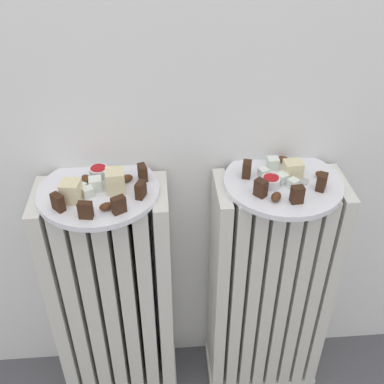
{
  "coord_description": "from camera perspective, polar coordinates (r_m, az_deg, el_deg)",
  "views": [
    {
      "loc": [
        -0.06,
        -0.52,
        1.23
      ],
      "look_at": [
        0.0,
        0.28,
        0.65
      ],
      "focal_mm": 43.87,
      "sensor_mm": 36.0,
      "label": 1
    }
  ],
  "objects": [
    {
      "name": "marble_cake_slice_left_1",
      "position": [
        0.95,
        -14.47,
        0.08
      ],
      "size": [
        0.04,
        0.04,
        0.04
      ],
      "primitive_type": "cube",
      "rotation": [
        0.0,
        0.0,
        -0.15
      ],
      "color": "beige",
      "rests_on": "plate_left"
    },
    {
      "name": "dark_cake_slice_right_1",
      "position": [
        0.95,
        8.36,
        0.48
      ],
      "size": [
        0.03,
        0.03,
        0.04
      ],
      "primitive_type": "cube",
      "rotation": [
        0.0,
        0.0,
        -0.87
      ],
      "color": "#382114",
      "rests_on": "plate_right"
    },
    {
      "name": "medjool_date_left_1",
      "position": [
        1.01,
        -12.77,
        1.56
      ],
      "size": [
        0.03,
        0.03,
        0.02
      ],
      "primitive_type": "ellipsoid",
      "rotation": [
        0.0,
        0.0,
        1.91
      ],
      "color": "#4C2814",
      "rests_on": "plate_left"
    },
    {
      "name": "plate_right",
      "position": [
        1.02,
        11.0,
        1.15
      ],
      "size": [
        0.25,
        0.25,
        0.01
      ],
      "primitive_type": "cylinder",
      "color": "white",
      "rests_on": "radiator_right"
    },
    {
      "name": "medjool_date_left_0",
      "position": [
        0.92,
        -10.39,
        -1.74
      ],
      "size": [
        0.03,
        0.03,
        0.02
      ],
      "primitive_type": "ellipsoid",
      "rotation": [
        0.0,
        0.0,
        0.41
      ],
      "color": "#4C2814",
      "rests_on": "plate_left"
    },
    {
      "name": "turkish_delight_right_1",
      "position": [
        1.01,
        8.68,
        2.33
      ],
      "size": [
        0.03,
        0.03,
        0.02
      ],
      "primitive_type": "cube",
      "rotation": [
        0.0,
        0.0,
        0.4
      ],
      "color": "white",
      "rests_on": "plate_right"
    },
    {
      "name": "medjool_date_right_2",
      "position": [
        0.95,
        10.2,
        -0.57
      ],
      "size": [
        0.03,
        0.03,
        0.02
      ],
      "primitive_type": "ellipsoid",
      "rotation": [
        0.0,
        0.0,
        0.99
      ],
      "color": "#4C2814",
      "rests_on": "plate_right"
    },
    {
      "name": "dark_cake_slice_right_3",
      "position": [
        0.99,
        15.49,
        1.18
      ],
      "size": [
        0.03,
        0.03,
        0.04
      ],
      "primitive_type": "cube",
      "rotation": [
        0.0,
        0.0,
        1.05
      ],
      "color": "#382114",
      "rests_on": "plate_right"
    },
    {
      "name": "dark_cake_slice_left_3",
      "position": [
        0.94,
        -6.26,
        0.28
      ],
      "size": [
        0.02,
        0.03,
        0.03
      ],
      "primitive_type": "cube",
      "rotation": [
        0.0,
        0.0,
        1.18
      ],
      "color": "#382114",
      "rests_on": "plate_left"
    },
    {
      "name": "turkish_delight_left_3",
      "position": [
        0.98,
        -13.35,
        0.44
      ],
      "size": [
        0.03,
        0.03,
        0.02
      ],
      "primitive_type": "cube",
      "rotation": [
        0.0,
        0.0,
        1.08
      ],
      "color": "white",
      "rests_on": "plate_left"
    },
    {
      "name": "medjool_date_right_3",
      "position": [
        1.07,
        10.87,
        3.91
      ],
      "size": [
        0.03,
        0.02,
        0.02
      ],
      "primitive_type": "ellipsoid",
      "rotation": [
        0.0,
        0.0,
        3.03
      ],
      "color": "#4C2814",
      "rests_on": "plate_right"
    },
    {
      "name": "dark_cake_slice_left_0",
      "position": [
        0.94,
        -15.99,
        -1.21
      ],
      "size": [
        0.03,
        0.03,
        0.03
      ],
      "primitive_type": "cube",
      "rotation": [
        0.0,
        0.0,
        -0.82
      ],
      "color": "#382114",
      "rests_on": "plate_left"
    },
    {
      "name": "turkish_delight_left_1",
      "position": [
        1.0,
        -9.79,
        2.09
      ],
      "size": [
        0.03,
        0.03,
        0.02
      ],
      "primitive_type": "cube",
      "rotation": [
        0.0,
        0.0,
        1.37
      ],
      "color": "white",
      "rests_on": "plate_left"
    },
    {
      "name": "dark_cake_slice_left_1",
      "position": [
        0.9,
        -12.82,
        -2.17
      ],
      "size": [
        0.03,
        0.02,
        0.03
      ],
      "primitive_type": "cube",
      "rotation": [
        0.0,
        0.0,
        -0.15
      ],
      "color": "#382114",
      "rests_on": "plate_left"
    },
    {
      "name": "radiator_left",
      "position": [
        1.22,
        -9.41,
        -12.95
      ],
      "size": [
        0.3,
        0.15,
        0.66
      ],
      "color": "silver",
      "rests_on": "ground_plane"
    },
    {
      "name": "turkish_delight_right_2",
      "position": [
        0.99,
        12.19,
        1.02
      ],
      "size": [
        0.03,
        0.03,
        0.02
      ],
      "primitive_type": "cube",
      "rotation": [
        0.0,
        0.0,
        0.59
      ],
      "color": "white",
      "rests_on": "plate_right"
    },
    {
      "name": "plate_left",
      "position": [
        0.99,
        -11.28,
        0.14
      ],
      "size": [
        0.25,
        0.25,
        0.01
      ],
      "primitive_type": "cylinder",
      "color": "white",
      "rests_on": "radiator_left"
    },
    {
      "name": "jam_bowl_left",
      "position": [
        1.02,
        -11.28,
        2.47
      ],
      "size": [
        0.04,
        0.04,
        0.02
      ],
      "color": "white",
      "rests_on": "plate_left"
    },
    {
      "name": "dark_cake_slice_left_4",
      "position": [
        0.99,
        -6.03,
        2.37
      ],
      "size": [
        0.02,
        0.03,
        0.03
      ],
      "primitive_type": "cube",
      "rotation": [
        0.0,
        0.0,
        1.85
      ],
      "color": "#382114",
      "rests_on": "plate_left"
    },
    {
      "name": "marble_cake_slice_right_0",
      "position": [
        1.02,
        12.14,
        2.71
      ],
      "size": [
        0.04,
        0.03,
        0.04
      ],
      "primitive_type": "cube",
      "rotation": [
        0.0,
        0.0,
        0.05
      ],
      "color": "beige",
      "rests_on": "plate_right"
    },
    {
      "name": "marble_cake_slice_left_0",
      "position": [
        0.96,
        -9.3,
        1.34
      ],
      "size": [
        0.04,
        0.04,
        0.05
      ],
      "primitive_type": "cube",
      "rotation": [
        0.0,
        0.0,
        0.07
      ],
      "color": "beige",
      "rests_on": "plate_left"
    },
    {
      "name": "medjool_date_left_2",
      "position": [
        1.0,
        -7.97,
        1.66
      ],
      "size": [
        0.03,
        0.03,
        0.01
      ],
      "primitive_type": "ellipsoid",
      "rotation": [
        0.0,
        0.0,
        0.45
      ],
      "color": "#4C2814",
      "rests_on": "plate_left"
    },
    {
      "name": "turkish_delight_left_0",
      "position": [
        0.98,
        -11.66,
        0.98
      ],
      "size": [
        0.03,
        0.03,
        0.03
      ],
      "primitive_type": "cube",
      "rotation": [
        0.0,
        0.0,
        0.13
      ],
      "color": "white",
      "rests_on": "plate_left"
    },
    {
      "name": "turkish_delight_right_3",
      "position": [
        1.04,
        9.8,
        3.47
      ],
      "size": [
        0.03,
        0.03,
        0.03
      ],
      "primitive_type": "cube",
      "rotation": [
        0.0,
        0.0,
        1.56
      ],
      "color": "white",
      "rests_on": "plate_right"
    },
    {
      "name": "medjool_date_right_0",
      "position": [
        1.03,
        15.42,
        2.01
      ],
      "size": [
        0.03,
        0.03,
        0.01
      ],
      "primitive_type": "ellipsoid",
      "rotation": [
        0.0,
        0.0,
        2.26
      ],
      "color": "#4C2814",
      "rests_on": "plate_right"
    },
    {
      "name": "dark_cake_slice_right_0",
      "position": [
        1.0,
        6.68,
        2.76
      ],
      "size": [
        0.02,
        0.03,
        0.04
      ],
      "primitive_type": "cube",
      "rotation": [
        0.0,
        0.0,
        -1.83
      ],
      "color": "#382114",
      "rests_on": "plate_right"
    },
    {
      "name": "turkish_delight_left_2",
      "position": [
        0.96,
        -12.55,
        -0.01
      ],
      "size": [
        0.03,
        0.03,
        0.02
      ],
      "primitive_type": "cube",
      "rotation": [
        0.0,
        0.0,
        0.48
      ],
      "color": "white",
      "rests_on": "plate_left"
    },
    {
      "name": "fork",
      "position": [
        0.99,
        13.01,
        0.46
      ],
      "size": [
        0.06,
        0.09,
        0.0
      ],
      "color": "#B7B7BC",
      "rests_on": "plate_right"
    },
    {
      "name": "jam_bowl_right",
      "position": [
        0.98,
        9.56,
        1.31
      ],
      "size": [
        0.04,
        0.04,
        0.02
      ],
      "color": "white",
      "rests_on": "plate_right"
    },
    {
      "name": "dark_cake_slice_left_2",
      "position": [
        0.91,
        -8.9,
        -1.56
      ],
      "size": [
        0.03,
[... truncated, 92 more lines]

